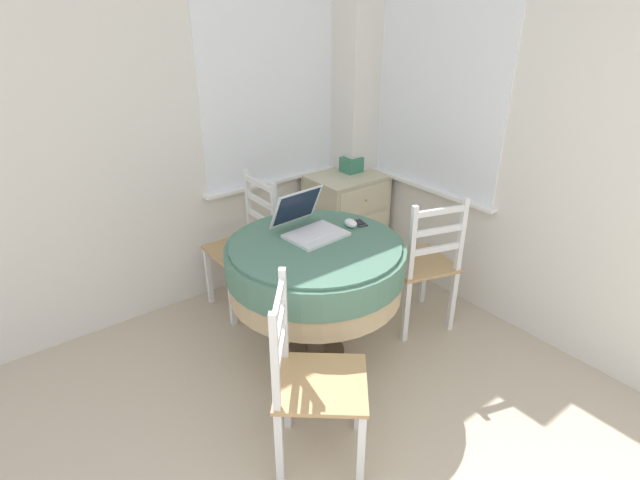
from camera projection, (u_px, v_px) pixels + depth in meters
corner_room_shell at (356, 146)px, 2.78m from camera, size 4.55×4.82×2.55m
round_dining_table at (315, 266)px, 2.88m from camera, size 1.03×1.03×0.78m
laptop at (309, 225)px, 2.91m from camera, size 0.35×0.38×0.25m
computer_mouse at (351, 223)px, 3.00m from camera, size 0.06×0.09×0.05m
cell_phone at (360, 223)px, 3.05m from camera, size 0.08×0.11×0.01m
dining_chair_near_back_window at (246, 246)px, 3.49m from camera, size 0.42×0.40×0.95m
dining_chair_near_right_window at (422, 265)px, 3.25m from camera, size 0.50×0.52×0.95m
dining_chair_camera_near at (311, 382)px, 2.26m from camera, size 0.57×0.57×0.95m
corner_cabinet at (346, 220)px, 4.08m from camera, size 0.59×0.48×0.77m
storage_box at (351, 165)px, 3.95m from camera, size 0.15×0.13×0.12m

